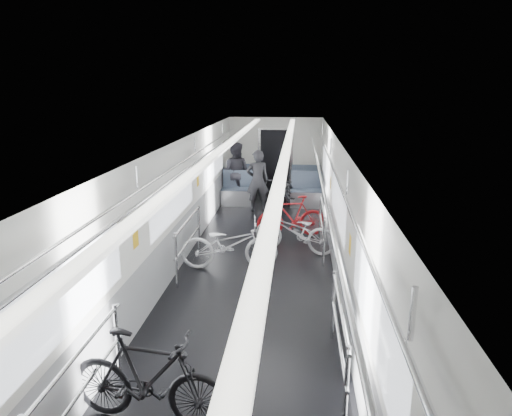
{
  "coord_description": "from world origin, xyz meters",
  "views": [
    {
      "loc": [
        0.76,
        -7.82,
        3.41
      ],
      "look_at": [
        0.0,
        0.26,
        1.21
      ],
      "focal_mm": 32.0,
      "sensor_mm": 36.0,
      "label": 1
    }
  ],
  "objects": [
    {
      "name": "bike_aisle",
      "position": [
        0.4,
        4.3,
        0.5
      ],
      "size": [
        1.1,
        2.02,
        1.01
      ],
      "primitive_type": "imported",
      "rotation": [
        0.0,
        0.0,
        -0.23
      ],
      "color": "black",
      "rests_on": "floor"
    },
    {
      "name": "bike_left_far",
      "position": [
        -0.51,
        0.27,
        0.48
      ],
      "size": [
        1.91,
        0.86,
        0.97
      ],
      "primitive_type": "imported",
      "rotation": [
        0.0,
        0.0,
        1.69
      ],
      "color": "silver",
      "rests_on": "floor"
    },
    {
      "name": "person_standing",
      "position": [
        -0.35,
        4.4,
        0.86
      ],
      "size": [
        0.69,
        0.53,
        1.71
      ],
      "primitive_type": "imported",
      "rotation": [
        0.0,
        0.0,
        3.35
      ],
      "color": "black",
      "rests_on": "floor"
    },
    {
      "name": "person_seated",
      "position": [
        -1.1,
        5.45,
        0.89
      ],
      "size": [
        0.96,
        0.8,
        1.78
      ],
      "primitive_type": "imported",
      "rotation": [
        0.0,
        0.0,
        2.99
      ],
      "color": "#26252C",
      "rests_on": "floor"
    },
    {
      "name": "bike_left_mid",
      "position": [
        -0.7,
        -3.93,
        0.53
      ],
      "size": [
        1.81,
        0.74,
        1.05
      ],
      "primitive_type": "imported",
      "rotation": [
        0.0,
        0.0,
        1.43
      ],
      "color": "black",
      "rests_on": "floor"
    },
    {
      "name": "bike_right_far",
      "position": [
        0.63,
        2.26,
        0.48
      ],
      "size": [
        1.67,
        0.77,
        0.97
      ],
      "primitive_type": "imported",
      "rotation": [
        0.0,
        0.0,
        -1.37
      ],
      "color": "maroon",
      "rests_on": "floor"
    },
    {
      "name": "bike_right_mid",
      "position": [
        0.71,
        1.26,
        0.46
      ],
      "size": [
        1.85,
        1.09,
        0.92
      ],
      "primitive_type": "imported",
      "rotation": [
        0.0,
        0.0,
        -1.86
      ],
      "color": "#9F9EA3",
      "rests_on": "floor"
    },
    {
      "name": "car_shell",
      "position": [
        0.0,
        1.78,
        1.13
      ],
      "size": [
        3.02,
        14.01,
        2.41
      ],
      "color": "black",
      "rests_on": "ground"
    }
  ]
}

